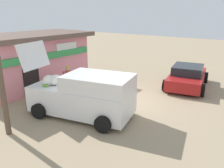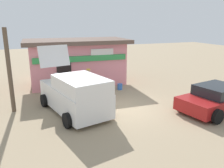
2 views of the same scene
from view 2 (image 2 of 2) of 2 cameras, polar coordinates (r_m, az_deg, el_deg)
The scene contains 9 objects.
ground_plane at distance 11.81m, azimuth 4.12°, elevation -5.87°, with size 60.00×60.00×0.00m, color #9E896B.
storefront_bar at distance 16.24m, azimuth -8.66°, elevation 5.67°, with size 7.15×4.06×3.09m.
delivery_van at distance 11.00m, azimuth -9.20°, elevation -2.44°, with size 2.95×4.98×3.01m.
parked_sedan at distance 12.35m, azimuth 24.57°, elevation -3.32°, with size 4.25×2.78×1.28m.
vendor_standing at distance 13.48m, azimuth -5.84°, elevation 0.87°, with size 0.48×0.48×1.61m.
customer_bending at distance 13.15m, azimuth -11.65°, elevation -0.09°, with size 0.64×0.82×1.33m.
unloaded_banana_pile at distance 13.76m, azimuth -14.08°, elevation -2.41°, with size 0.73×0.82×0.40m.
paint_bucket at distance 14.78m, azimuth 1.97°, elevation -0.66°, with size 0.33×0.33×0.39m, color blue.
utility_pole at distance 11.75m, azimuth -24.20°, elevation 2.91°, with size 0.20×0.20×4.02m, color brown.
Camera 2 is at (-4.85, -9.89, 4.26)m, focal length 36.70 mm.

